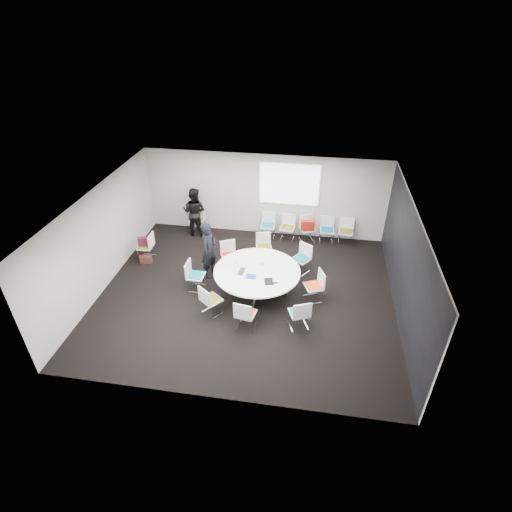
# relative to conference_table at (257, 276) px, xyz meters

# --- Properties ---
(room_shell) EXTENTS (8.08, 7.08, 2.88)m
(room_shell) POSITION_rel_conference_table_xyz_m (-0.18, -0.10, 0.85)
(room_shell) COLOR black
(room_shell) RESTS_ON ground
(conference_table) EXTENTS (2.34, 2.34, 0.73)m
(conference_table) POSITION_rel_conference_table_xyz_m (0.00, 0.00, 0.00)
(conference_table) COLOR silver
(conference_table) RESTS_ON ground
(projection_screen) EXTENTS (1.90, 0.03, 1.35)m
(projection_screen) POSITION_rel_conference_table_xyz_m (0.52, 3.36, 1.30)
(projection_screen) COLOR white
(projection_screen) RESTS_ON room_shell
(chair_ring_a) EXTENTS (0.59, 0.60, 0.88)m
(chair_ring_a) POSITION_rel_conference_table_xyz_m (1.55, -0.07, -0.28)
(chair_ring_a) COLOR silver
(chair_ring_a) RESTS_ON ground
(chair_ring_b) EXTENTS (0.63, 0.63, 0.88)m
(chair_ring_b) POSITION_rel_conference_table_xyz_m (1.13, 1.21, -0.28)
(chair_ring_b) COLOR silver
(chair_ring_b) RESTS_ON ground
(chair_ring_c) EXTENTS (0.56, 0.56, 0.88)m
(chair_ring_c) POSITION_rel_conference_table_xyz_m (-0.04, 1.65, -0.28)
(chair_ring_c) COLOR silver
(chair_ring_c) RESTS_ON ground
(chair_ring_d) EXTENTS (0.61, 0.60, 0.88)m
(chair_ring_d) POSITION_rel_conference_table_xyz_m (-0.99, 1.02, -0.28)
(chair_ring_d) COLOR silver
(chair_ring_d) RESTS_ON ground
(chair_ring_e) EXTENTS (0.46, 0.47, 0.88)m
(chair_ring_e) POSITION_rel_conference_table_xyz_m (-1.71, -0.11, -0.28)
(chair_ring_e) COLOR silver
(chair_ring_e) RESTS_ON ground
(chair_ring_f) EXTENTS (0.64, 0.64, 0.88)m
(chair_ring_f) POSITION_rel_conference_table_xyz_m (-1.03, -1.06, -0.28)
(chair_ring_f) COLOR silver
(chair_ring_f) RESTS_ON ground
(chair_ring_g) EXTENTS (0.53, 0.52, 0.88)m
(chair_ring_g) POSITION_rel_conference_table_xyz_m (-0.06, -1.45, -0.28)
(chair_ring_g) COLOR silver
(chair_ring_g) RESTS_ON ground
(chair_ring_h) EXTENTS (0.59, 0.59, 0.88)m
(chair_ring_h) POSITION_rel_conference_table_xyz_m (1.24, -1.22, -0.28)
(chair_ring_h) COLOR silver
(chair_ring_h) RESTS_ON ground
(chair_back_a) EXTENTS (0.46, 0.45, 0.88)m
(chair_back_a) POSITION_rel_conference_table_xyz_m (-0.11, 3.07, -0.28)
(chair_back_a) COLOR silver
(chair_back_a) RESTS_ON ground
(chair_back_b) EXTENTS (0.51, 0.50, 0.88)m
(chair_back_b) POSITION_rel_conference_table_xyz_m (0.55, 3.02, -0.28)
(chair_back_b) COLOR silver
(chair_back_b) RESTS_ON ground
(chair_back_c) EXTENTS (0.59, 0.58, 0.88)m
(chair_back_c) POSITION_rel_conference_table_xyz_m (1.21, 3.06, -0.28)
(chair_back_c) COLOR silver
(chair_back_c) RESTS_ON ground
(chair_back_d) EXTENTS (0.49, 0.48, 0.88)m
(chair_back_d) POSITION_rel_conference_table_xyz_m (1.86, 3.07, -0.28)
(chair_back_d) COLOR silver
(chair_back_d) RESTS_ON ground
(chair_back_e) EXTENTS (0.51, 0.50, 0.88)m
(chair_back_e) POSITION_rel_conference_table_xyz_m (2.48, 3.07, -0.28)
(chair_back_e) COLOR silver
(chair_back_e) RESTS_ON ground
(chair_spare_left) EXTENTS (0.46, 0.47, 0.88)m
(chair_spare_left) POSITION_rel_conference_table_xyz_m (-3.66, 1.16, -0.28)
(chair_spare_left) COLOR silver
(chair_spare_left) RESTS_ON ground
(chair_person_back) EXTENTS (0.53, 0.52, 0.88)m
(chair_person_back) POSITION_rel_conference_table_xyz_m (-2.59, 3.07, -0.28)
(chair_person_back) COLOR silver
(chair_person_back) RESTS_ON ground
(person_main) EXTENTS (0.53, 0.69, 1.71)m
(person_main) POSITION_rel_conference_table_xyz_m (-1.48, 0.61, 0.30)
(person_main) COLOR black
(person_main) RESTS_ON ground
(person_back) EXTENTS (0.91, 0.75, 1.70)m
(person_back) POSITION_rel_conference_table_xyz_m (-2.59, 2.90, 0.30)
(person_back) COLOR black
(person_back) RESTS_ON ground
(laptop) EXTENTS (0.26, 0.38, 0.03)m
(laptop) POSITION_rel_conference_table_xyz_m (-0.36, -0.13, 0.19)
(laptop) COLOR #333338
(laptop) RESTS_ON conference_table
(laptop_lid) EXTENTS (0.03, 0.30, 0.22)m
(laptop_lid) POSITION_rel_conference_table_xyz_m (-0.61, 0.09, 0.31)
(laptop_lid) COLOR silver
(laptop_lid) RESTS_ON conference_table
(notebook_black) EXTENTS (0.29, 0.35, 0.02)m
(notebook_black) POSITION_rel_conference_table_xyz_m (0.37, -0.45, 0.19)
(notebook_black) COLOR black
(notebook_black) RESTS_ON conference_table
(tablet_folio) EXTENTS (0.27, 0.22, 0.03)m
(tablet_folio) POSITION_rel_conference_table_xyz_m (-0.11, -0.30, 0.19)
(tablet_folio) COLOR navy
(tablet_folio) RESTS_ON conference_table
(papers_right) EXTENTS (0.35, 0.29, 0.00)m
(papers_right) POSITION_rel_conference_table_xyz_m (0.60, 0.16, 0.18)
(papers_right) COLOR silver
(papers_right) RESTS_ON conference_table
(papers_front) EXTENTS (0.32, 0.25, 0.00)m
(papers_front) POSITION_rel_conference_table_xyz_m (0.80, -0.06, 0.18)
(papers_front) COLOR white
(papers_front) RESTS_ON conference_table
(cup) EXTENTS (0.08, 0.08, 0.09)m
(cup) POSITION_rel_conference_table_xyz_m (0.09, 0.30, 0.22)
(cup) COLOR white
(cup) RESTS_ON conference_table
(phone) EXTENTS (0.15, 0.11, 0.01)m
(phone) POSITION_rel_conference_table_xyz_m (0.55, -0.47, 0.18)
(phone) COLOR black
(phone) RESTS_ON conference_table
(maroon_bag) EXTENTS (0.42, 0.25, 0.28)m
(maroon_bag) POSITION_rel_conference_table_xyz_m (-3.68, 1.16, 0.07)
(maroon_bag) COLOR #50152A
(maroon_bag) RESTS_ON chair_spare_left
(brown_bag) EXTENTS (0.38, 0.22, 0.24)m
(brown_bag) POSITION_rel_conference_table_xyz_m (-3.62, 0.91, -0.43)
(brown_bag) COLOR #462316
(brown_bag) RESTS_ON ground
(red_jacket) EXTENTS (0.45, 0.21, 0.36)m
(red_jacket) POSITION_rel_conference_table_xyz_m (1.22, 2.84, 0.15)
(red_jacket) COLOR #A01E13
(red_jacket) RESTS_ON chair_back_c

